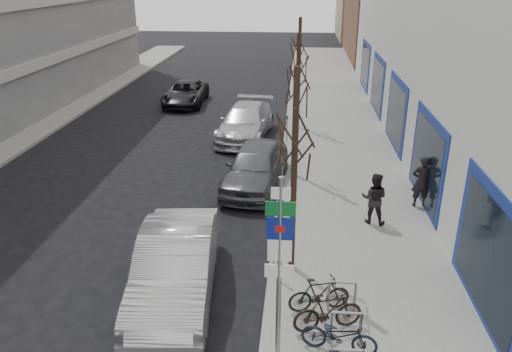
% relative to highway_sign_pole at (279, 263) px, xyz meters
% --- Properties ---
extents(sidewalk_east, '(5.00, 70.00, 0.15)m').
position_rel_highway_sign_pole_xyz_m(sidewalk_east, '(2.10, 10.01, -2.38)').
color(sidewalk_east, slate).
rests_on(sidewalk_east, ground).
extents(brick_building_far, '(12.00, 14.00, 8.00)m').
position_rel_highway_sign_pole_xyz_m(brick_building_far, '(10.60, 40.01, 1.54)').
color(brick_building_far, brown).
rests_on(brick_building_far, ground).
extents(highway_sign_pole, '(0.55, 0.10, 4.20)m').
position_rel_highway_sign_pole_xyz_m(highway_sign_pole, '(0.00, 0.00, 0.00)').
color(highway_sign_pole, gray).
rests_on(highway_sign_pole, ground).
extents(bike_rack, '(0.66, 2.26, 0.83)m').
position_rel_highway_sign_pole_xyz_m(bike_rack, '(1.40, 0.61, -1.80)').
color(bike_rack, gray).
rests_on(bike_rack, sidewalk_east).
extents(tree_near, '(1.80, 1.80, 5.50)m').
position_rel_highway_sign_pole_xyz_m(tree_near, '(0.20, 3.51, 1.65)').
color(tree_near, black).
rests_on(tree_near, ground).
extents(tree_mid, '(1.80, 1.80, 5.50)m').
position_rel_highway_sign_pole_xyz_m(tree_mid, '(0.20, 10.01, 1.65)').
color(tree_mid, black).
rests_on(tree_mid, ground).
extents(tree_far, '(1.80, 1.80, 5.50)m').
position_rel_highway_sign_pole_xyz_m(tree_far, '(0.20, 16.51, 1.65)').
color(tree_far, black).
rests_on(tree_far, ground).
extents(meter_front, '(0.10, 0.08, 1.27)m').
position_rel_highway_sign_pole_xyz_m(meter_front, '(-0.25, 3.01, -1.54)').
color(meter_front, gray).
rests_on(meter_front, sidewalk_east).
extents(meter_mid, '(0.10, 0.08, 1.27)m').
position_rel_highway_sign_pole_xyz_m(meter_mid, '(-0.25, 8.51, -1.54)').
color(meter_mid, gray).
rests_on(meter_mid, sidewalk_east).
extents(meter_back, '(0.10, 0.08, 1.27)m').
position_rel_highway_sign_pole_xyz_m(meter_back, '(-0.25, 14.01, -1.54)').
color(meter_back, gray).
rests_on(meter_back, sidewalk_east).
extents(bike_mid_curb, '(1.65, 0.76, 0.97)m').
position_rel_highway_sign_pole_xyz_m(bike_mid_curb, '(1.25, 0.38, -1.82)').
color(bike_mid_curb, black).
rests_on(bike_mid_curb, sidewalk_east).
extents(bike_mid_inner, '(1.55, 0.82, 0.90)m').
position_rel_highway_sign_pole_xyz_m(bike_mid_inner, '(0.88, 1.71, -1.86)').
color(bike_mid_inner, black).
rests_on(bike_mid_inner, sidewalk_east).
extents(bike_far_inner, '(1.67, 0.94, 0.97)m').
position_rel_highway_sign_pole_xyz_m(bike_far_inner, '(1.05, 1.05, -1.82)').
color(bike_far_inner, black).
rests_on(bike_far_inner, sidewalk_east).
extents(parked_car_front, '(2.29, 5.26, 1.68)m').
position_rel_highway_sign_pole_xyz_m(parked_car_front, '(-2.60, 2.18, -1.62)').
color(parked_car_front, '#B6B6BB').
rests_on(parked_car_front, ground).
extents(parked_car_mid, '(2.53, 4.99, 1.63)m').
position_rel_highway_sign_pole_xyz_m(parked_car_mid, '(-1.25, 9.10, -1.64)').
color(parked_car_mid, '#4F4F54').
rests_on(parked_car_mid, ground).
extents(parked_car_back, '(2.68, 5.55, 1.56)m').
position_rel_highway_sign_pole_xyz_m(parked_car_back, '(-2.26, 14.99, -1.68)').
color(parked_car_back, '#B3B2B7').
rests_on(parked_car_back, ground).
extents(lane_car, '(2.34, 4.89, 1.35)m').
position_rel_highway_sign_pole_xyz_m(lane_car, '(-6.57, 21.21, -1.78)').
color(lane_car, black).
rests_on(lane_car, ground).
extents(pedestrian_near, '(0.68, 0.48, 1.79)m').
position_rel_highway_sign_pole_xyz_m(pedestrian_near, '(4.40, 7.64, -1.41)').
color(pedestrian_near, black).
rests_on(pedestrian_near, sidewalk_east).
extents(pedestrian_far, '(0.70, 0.56, 1.68)m').
position_rel_highway_sign_pole_xyz_m(pedestrian_far, '(2.69, 6.30, -1.47)').
color(pedestrian_far, black).
rests_on(pedestrian_far, sidewalk_east).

